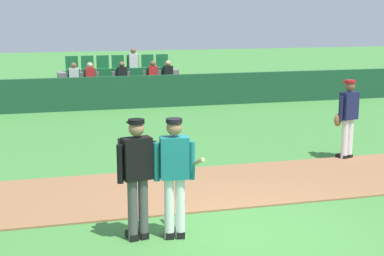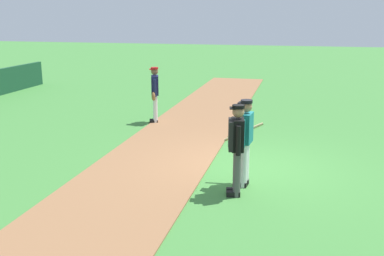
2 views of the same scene
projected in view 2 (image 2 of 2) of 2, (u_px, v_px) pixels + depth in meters
ground_plane at (253, 169)px, 10.06m from camera, size 80.00×80.00×0.00m
infield_dirt_path at (156, 161)px, 10.58m from camera, size 28.00×2.62×0.03m
batter_teal_jersey at (245, 139)px, 8.87m from camera, size 0.66×0.79×1.76m
umpire_home_plate at (236, 145)px, 8.39m from camera, size 0.58×0.36×1.76m
runner_navy_jersey at (155, 93)px, 14.07m from camera, size 0.67×0.39×1.76m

